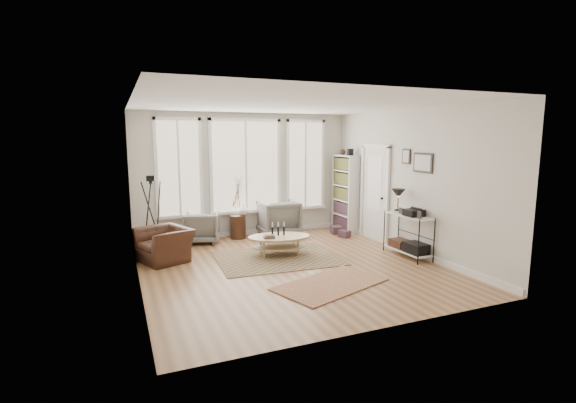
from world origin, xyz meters
name	(u,v)px	position (x,y,z in m)	size (l,w,h in m)	color
room	(291,189)	(0.02, 0.03, 1.43)	(5.50, 5.54, 2.90)	#A3754C
bay_window	(246,168)	(0.00, 2.71, 1.61)	(4.14, 0.12, 2.24)	tan
door	(375,191)	(2.57, 1.15, 1.12)	(0.09, 1.06, 2.22)	silver
bookcase	(345,193)	(2.44, 2.23, 0.96)	(0.31, 0.85, 2.06)	white
low_shelf	(408,231)	(2.38, -0.30, 0.51)	(0.38, 1.08, 1.30)	white
wall_art	(418,161)	(2.58, -0.27, 1.88)	(0.04, 0.88, 0.44)	black
rug_main	(278,258)	(-0.04, 0.55, 0.01)	(2.32, 1.74, 0.01)	brown
rug_runner	(330,284)	(0.21, -1.14, 0.01)	(1.79, 0.99, 0.01)	brown
coffee_table	(279,240)	(0.07, 0.76, 0.30)	(1.35, 0.98, 0.57)	tan
armchair_left	(202,227)	(-1.14, 2.39, 0.34)	(0.74, 0.76, 0.69)	gray
armchair_right	(278,218)	(0.69, 2.42, 0.42)	(0.90, 0.92, 0.84)	gray
side_table	(238,207)	(-0.29, 2.45, 0.73)	(0.36, 0.36, 1.52)	#3B1F13
vase	(243,210)	(-0.16, 2.45, 0.67)	(0.24, 0.24, 0.25)	silver
accent_chair	(164,245)	(-2.09, 1.25, 0.31)	(0.84, 0.97, 0.63)	#3B1F13
tripod_camera	(152,217)	(-2.21, 2.00, 0.72)	(0.55, 0.55, 1.57)	black
book_stack_near	(336,230)	(2.05, 1.98, 0.09)	(0.23, 0.29, 0.19)	maroon
book_stack_far	(345,234)	(2.05, 1.57, 0.08)	(0.19, 0.25, 0.16)	maroon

